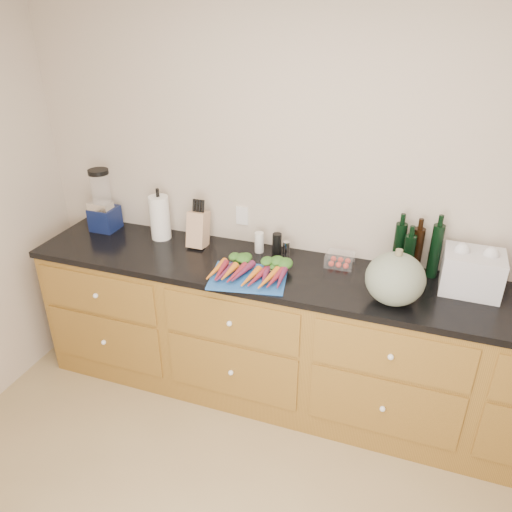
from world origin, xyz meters
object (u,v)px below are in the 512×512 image
at_px(blender_appliance, 103,204).
at_px(knife_block, 198,229).
at_px(paper_towel, 160,218).
at_px(carrots, 251,269).
at_px(cutting_board, 248,278).
at_px(squash, 395,279).
at_px(tomato_box, 340,260).

relative_size(blender_appliance, knife_block, 1.87).
height_order(paper_towel, knife_block, paper_towel).
bearing_deg(blender_appliance, carrots, -13.27).
height_order(cutting_board, paper_towel, paper_towel).
bearing_deg(squash, cutting_board, -178.35).
relative_size(paper_towel, knife_block, 1.28).
bearing_deg(squash, knife_block, 167.54).
xyz_separation_m(carrots, blender_appliance, (-1.17, 0.28, 0.15)).
bearing_deg(blender_appliance, knife_block, -1.41).
xyz_separation_m(squash, tomato_box, (-0.34, 0.31, -0.10)).
distance_m(cutting_board, carrots, 0.05).
height_order(blender_appliance, knife_block, blender_appliance).
distance_m(cutting_board, knife_block, 0.55).
relative_size(knife_block, tomato_box, 1.39).
xyz_separation_m(blender_appliance, tomato_box, (1.63, 0.01, -0.15)).
distance_m(blender_appliance, tomato_box, 1.64).
bearing_deg(blender_appliance, squash, -8.50).
height_order(cutting_board, squash, squash).
relative_size(squash, blender_appliance, 0.72).
relative_size(cutting_board, squash, 1.40).
bearing_deg(tomato_box, blender_appliance, -179.57).
xyz_separation_m(carrots, squash, (0.80, -0.02, 0.10)).
relative_size(paper_towel, tomato_box, 1.78).
xyz_separation_m(cutting_board, blender_appliance, (-1.17, 0.32, 0.18)).
bearing_deg(carrots, tomato_box, 31.92).
xyz_separation_m(cutting_board, knife_block, (-0.45, 0.30, 0.11)).
distance_m(carrots, paper_towel, 0.79).
xyz_separation_m(knife_block, tomato_box, (0.91, 0.03, -0.08)).
distance_m(blender_appliance, paper_towel, 0.43).
xyz_separation_m(carrots, tomato_box, (0.46, 0.29, 0.00)).
xyz_separation_m(paper_towel, knife_block, (0.28, -0.02, -0.03)).
bearing_deg(carrots, cutting_board, -90.00).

